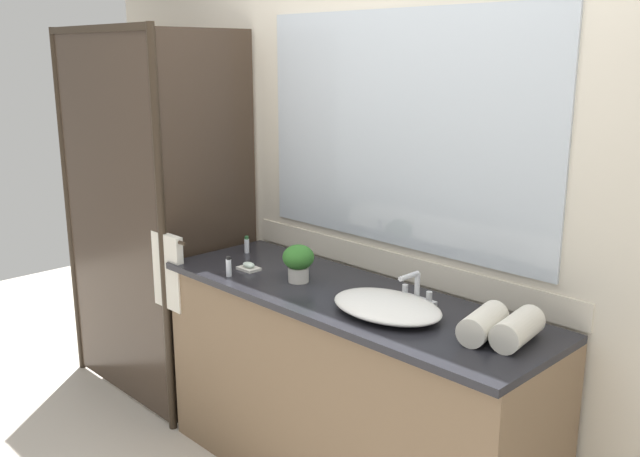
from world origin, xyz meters
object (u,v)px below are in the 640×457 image
amenity_bottle_shampoo (307,258)px  faucet (416,292)px  sink_basin (387,306)px  rolled_towel_near_edge (518,329)px  potted_plant (298,261)px  soap_dish (249,267)px  amenity_bottle_lotion (247,245)px  rolled_towel_middle (483,324)px  amenity_bottle_conditioner (229,267)px

amenity_bottle_shampoo → faucet: bearing=-1.3°
sink_basin → rolled_towel_near_edge: size_ratio=1.95×
potted_plant → rolled_towel_near_edge: bearing=4.6°
rolled_towel_near_edge → soap_dish: bearing=-174.3°
rolled_towel_near_edge → amenity_bottle_lotion: bearing=178.4°
potted_plant → rolled_towel_middle: (0.90, 0.04, -0.04)m
sink_basin → amenity_bottle_shampoo: amenity_bottle_shampoo is taller
amenity_bottle_lotion → amenity_bottle_conditioner: bearing=-50.7°
potted_plant → amenity_bottle_conditioner: 0.32m
potted_plant → rolled_towel_near_edge: 1.01m
potted_plant → rolled_towel_middle: size_ratio=0.72×
amenity_bottle_shampoo → amenity_bottle_conditioner: bearing=-113.3°
rolled_towel_near_edge → rolled_towel_middle: 0.12m
sink_basin → faucet: size_ratio=2.71×
rolled_towel_middle → sink_basin: bearing=-170.9°
amenity_bottle_conditioner → amenity_bottle_lotion: size_ratio=1.07×
rolled_towel_middle → amenity_bottle_shampoo: bearing=172.8°
soap_dish → rolled_towel_middle: rolled_towel_middle is taller
amenity_bottle_conditioner → rolled_towel_middle: (1.17, 0.21, 0.01)m
potted_plant → sink_basin: bearing=-2.3°
sink_basin → amenity_bottle_shampoo: size_ratio=4.98×
soap_dish → potted_plant: bearing=9.8°
amenity_bottle_shampoo → amenity_bottle_lotion: bearing=-173.1°
amenity_bottle_shampoo → sink_basin: bearing=-16.5°
sink_basin → potted_plant: bearing=177.7°
amenity_bottle_conditioner → rolled_towel_near_edge: 1.31m
faucet → amenity_bottle_shampoo: faucet is taller
potted_plant → amenity_bottle_shampoo: bearing=126.4°
soap_dish → amenity_bottle_shampoo: amenity_bottle_shampoo is taller
soap_dish → amenity_bottle_conditioner: 0.13m
rolled_towel_middle → potted_plant: bearing=-177.4°
soap_dish → amenity_bottle_shampoo: bearing=54.0°
amenity_bottle_lotion → potted_plant: bearing=-13.5°
amenity_bottle_shampoo → rolled_towel_middle: size_ratio=0.41×
sink_basin → amenity_bottle_conditioner: bearing=-169.2°
soap_dish → amenity_bottle_shampoo: size_ratio=1.08×
faucet → rolled_towel_near_edge: size_ratio=0.72×
soap_dish → rolled_towel_near_edge: bearing=5.7°
soap_dish → rolled_towel_near_edge: rolled_towel_near_edge is taller
amenity_bottle_lotion → rolled_towel_near_edge: (1.52, -0.04, 0.01)m
faucet → amenity_bottle_conditioner: size_ratio=1.87×
soap_dish → rolled_towel_middle: 1.19m
amenity_bottle_conditioner → soap_dish: bearing=95.7°
faucet → rolled_towel_near_edge: bearing=-8.5°
rolled_towel_near_edge → rolled_towel_middle: (-0.11, -0.04, -0.00)m
rolled_towel_near_edge → sink_basin: bearing=-168.3°
soap_dish → amenity_bottle_conditioner: size_ratio=1.10×
faucet → potted_plant: potted_plant is taller
potted_plant → rolled_towel_middle: potted_plant is taller
sink_basin → amenity_bottle_conditioner: 0.80m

